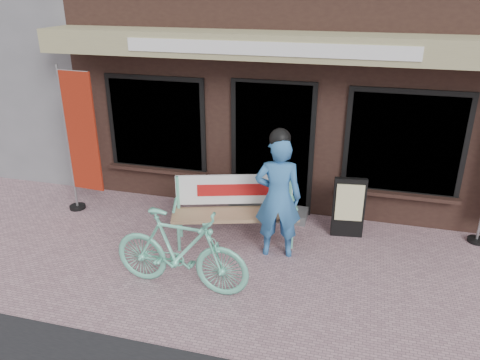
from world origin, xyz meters
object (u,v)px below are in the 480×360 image
(bench, at_px, (235,204))
(menu_stand, at_px, (349,207))
(person, at_px, (278,195))
(nobori_red, at_px, (80,140))
(bicycle, at_px, (180,251))

(bench, relative_size, menu_stand, 1.98)
(person, bearing_deg, bench, 150.76)
(person, distance_m, nobori_red, 3.37)
(nobori_red, bearing_deg, person, -4.41)
(nobori_red, xyz_separation_m, menu_stand, (4.25, 0.26, -0.77))
(bench, relative_size, nobori_red, 0.77)
(bench, xyz_separation_m, bicycle, (-0.32, -1.34, -0.05))
(bicycle, bearing_deg, menu_stand, -43.33)
(nobori_red, height_order, menu_stand, nobori_red)
(bench, height_order, bicycle, bicycle)
(person, height_order, menu_stand, person)
(menu_stand, bearing_deg, nobori_red, 175.97)
(bench, distance_m, person, 0.79)
(menu_stand, bearing_deg, bicycle, -143.45)
(bicycle, relative_size, menu_stand, 1.87)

